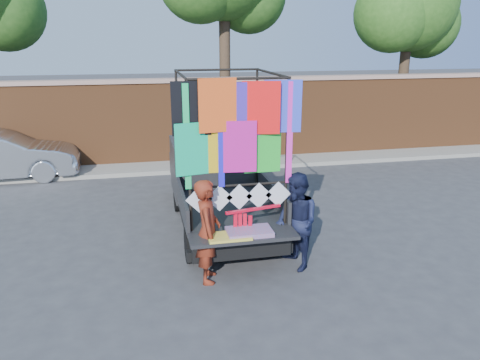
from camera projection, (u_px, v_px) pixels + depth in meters
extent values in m
plane|color=#38383A|center=(253.00, 259.00, 8.33)|extent=(90.00, 90.00, 0.00)
cube|color=brown|center=(201.00, 122.00, 14.51)|extent=(30.00, 0.35, 2.50)
cube|color=tan|center=(199.00, 80.00, 14.13)|extent=(30.00, 0.45, 0.12)
cube|color=gray|center=(204.00, 165.00, 14.21)|extent=(30.00, 1.20, 0.12)
sphere|color=#265718|center=(4.00, 10.00, 13.93)|extent=(2.40, 2.40, 2.40)
cylinder|color=#38281C|center=(225.00, 71.00, 15.40)|extent=(0.36, 0.36, 5.46)
cylinder|color=#38281C|center=(403.00, 81.00, 16.82)|extent=(0.36, 0.36, 4.55)
sphere|color=#265718|center=(410.00, 4.00, 16.06)|extent=(3.20, 3.20, 3.20)
sphere|color=#265718|center=(425.00, 24.00, 16.80)|extent=(2.40, 2.40, 2.40)
sphere|color=#265718|center=(393.00, 13.00, 15.71)|extent=(2.60, 2.60, 2.60)
cylinder|color=black|center=(179.00, 197.00, 10.59)|extent=(0.21, 0.63, 0.63)
cylinder|color=black|center=(192.00, 245.00, 8.17)|extent=(0.21, 0.63, 0.63)
cylinder|color=black|center=(243.00, 193.00, 10.89)|extent=(0.21, 0.63, 0.63)
cylinder|color=black|center=(274.00, 238.00, 8.46)|extent=(0.21, 0.63, 0.63)
cube|color=black|center=(221.00, 208.00, 9.43)|extent=(1.63, 4.03, 0.29)
cube|color=black|center=(228.00, 208.00, 8.68)|extent=(1.73, 2.21, 0.10)
cube|color=black|center=(182.00, 201.00, 8.45)|extent=(0.06, 2.21, 0.43)
cube|color=black|center=(272.00, 194.00, 8.79)|extent=(0.06, 2.21, 0.43)
cube|color=black|center=(218.00, 181.00, 9.63)|extent=(1.73, 0.06, 0.43)
cube|color=black|center=(211.00, 167.00, 10.49)|extent=(1.73, 1.54, 1.20)
cube|color=#8C9EAD|center=(214.00, 155.00, 9.97)|extent=(1.54, 0.06, 0.53)
cube|color=#8C9EAD|center=(207.00, 151.00, 11.11)|extent=(1.54, 0.10, 0.67)
cube|color=black|center=(205.00, 165.00, 11.55)|extent=(1.68, 0.86, 0.53)
cube|color=black|center=(243.00, 236.00, 7.42)|extent=(1.73, 0.53, 0.06)
cube|color=black|center=(240.00, 251.00, 7.73)|extent=(1.78, 0.14, 0.17)
cylinder|color=black|center=(189.00, 159.00, 7.22)|extent=(0.05, 0.05, 2.40)
cylinder|color=black|center=(178.00, 133.00, 9.10)|extent=(0.05, 0.05, 2.40)
cylinder|color=black|center=(287.00, 154.00, 7.53)|extent=(0.05, 0.05, 2.40)
cylinder|color=black|center=(257.00, 130.00, 9.41)|extent=(0.05, 0.05, 2.40)
cylinder|color=black|center=(239.00, 79.00, 7.02)|extent=(1.63, 0.04, 0.04)
cylinder|color=black|center=(217.00, 70.00, 8.91)|extent=(1.63, 0.04, 0.04)
cylinder|color=black|center=(180.00, 74.00, 7.81)|extent=(0.04, 2.06, 0.04)
cylinder|color=black|center=(271.00, 73.00, 8.12)|extent=(0.04, 2.06, 0.04)
cylinder|color=black|center=(239.00, 185.00, 7.51)|extent=(1.63, 0.04, 0.04)
cube|color=black|center=(192.00, 109.00, 6.99)|extent=(0.60, 0.01, 0.82)
cube|color=#F7571D|center=(216.00, 109.00, 7.02)|extent=(0.60, 0.01, 0.82)
cube|color=#4225BD|center=(239.00, 108.00, 7.13)|extent=(0.60, 0.01, 0.82)
cube|color=#FF1515|center=(263.00, 107.00, 7.16)|extent=(0.60, 0.01, 0.82)
cube|color=#3348F6|center=(284.00, 106.00, 7.27)|extent=(0.60, 0.01, 0.82)
cube|color=#0DC081|center=(194.00, 150.00, 7.13)|extent=(0.60, 0.01, 0.82)
cube|color=gold|center=(216.00, 149.00, 7.24)|extent=(0.60, 0.01, 0.82)
cube|color=#CD1691|center=(240.00, 148.00, 7.28)|extent=(0.60, 0.01, 0.82)
cube|color=green|center=(261.00, 146.00, 7.38)|extent=(0.60, 0.01, 0.82)
cube|color=#18C166|center=(187.00, 138.00, 7.08)|extent=(0.10, 0.01, 1.63)
cube|color=#FB29C8|center=(290.00, 133.00, 7.40)|extent=(0.10, 0.01, 1.63)
cube|color=#1E1BF3|center=(221.00, 136.00, 7.18)|extent=(0.10, 0.01, 1.63)
cube|color=white|center=(199.00, 200.00, 7.41)|extent=(0.43, 0.01, 0.43)
cube|color=white|center=(219.00, 198.00, 7.48)|extent=(0.43, 0.01, 0.43)
cube|color=white|center=(239.00, 197.00, 7.54)|extent=(0.43, 0.01, 0.43)
cube|color=white|center=(259.00, 196.00, 7.61)|extent=(0.43, 0.01, 0.43)
cube|color=white|center=(278.00, 194.00, 7.67)|extent=(0.43, 0.01, 0.43)
cube|color=#E43F32|center=(249.00, 232.00, 7.42)|extent=(0.72, 0.43, 0.08)
cube|color=gold|center=(229.00, 236.00, 7.30)|extent=(0.67, 0.38, 0.04)
imported|color=maroon|center=(208.00, 231.00, 7.40)|extent=(0.49, 0.67, 1.70)
imported|color=#161B37|center=(296.00, 222.00, 7.82)|extent=(0.77, 0.91, 1.67)
cube|color=red|center=(253.00, 209.00, 7.52)|extent=(0.95, 0.23, 0.04)
cube|color=red|center=(235.00, 229.00, 7.53)|extent=(0.06, 0.02, 0.55)
cube|color=red|center=(240.00, 229.00, 7.55)|extent=(0.06, 0.02, 0.55)
cube|color=red|center=(245.00, 230.00, 7.58)|extent=(0.06, 0.02, 0.55)
cube|color=red|center=(250.00, 231.00, 7.60)|extent=(0.06, 0.02, 0.55)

